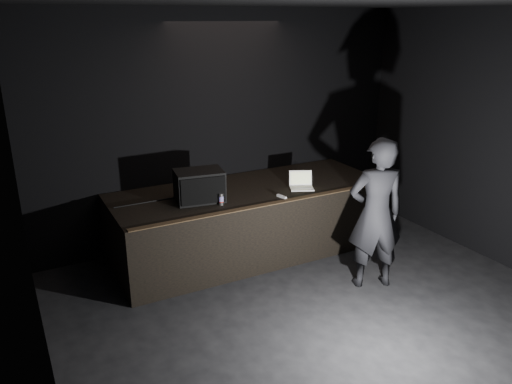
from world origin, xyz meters
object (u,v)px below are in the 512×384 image
object	(u,v)px
stage_riser	(249,220)
laptop	(301,184)
beer_can	(221,199)
stage_monitor	(199,186)
person	(376,214)

from	to	relation	value
stage_riser	laptop	world-z (taller)	laptop
laptop	beer_can	distance (m)	1.33
stage_monitor	laptop	world-z (taller)	stage_monitor
stage_monitor	person	distance (m)	2.34
beer_can	person	bearing A→B (deg)	-36.99
laptop	person	size ratio (longest dim) A/B	0.21
stage_monitor	person	world-z (taller)	person
stage_riser	stage_monitor	xyz separation A→B (m)	(-0.83, -0.15, 0.71)
laptop	beer_can	size ratio (longest dim) A/B	2.69
stage_riser	laptop	distance (m)	0.94
stage_riser	laptop	size ratio (longest dim) A/B	9.43
laptop	beer_can	bearing A→B (deg)	-151.30
stage_monitor	person	bearing A→B (deg)	-31.27
stage_riser	stage_monitor	world-z (taller)	stage_monitor
stage_riser	laptop	bearing A→B (deg)	-25.09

